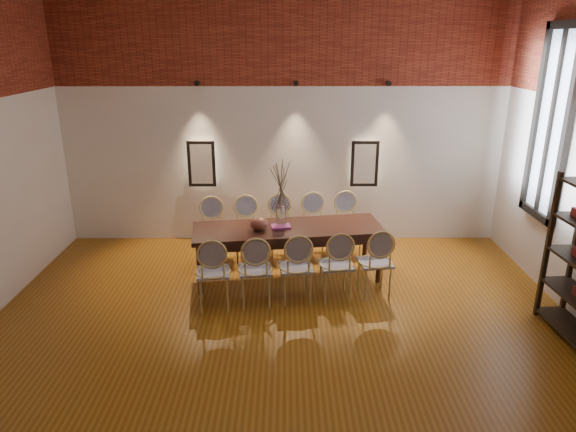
{
  "coord_description": "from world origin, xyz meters",
  "views": [
    {
      "loc": [
        0.05,
        -4.57,
        3.19
      ],
      "look_at": [
        0.07,
        1.61,
        1.05
      ],
      "focal_mm": 32.0,
      "sensor_mm": 36.0,
      "label": 1
    }
  ],
  "objects_px": {
    "chair_near_e": "(375,262)",
    "chair_far_d": "(315,227)",
    "bowl": "(259,224)",
    "dining_table": "(288,252)",
    "chair_far_a": "(213,232)",
    "chair_near_b": "(255,269)",
    "vase": "(281,217)",
    "chair_far_e": "(348,225)",
    "chair_far_c": "(281,229)",
    "chair_near_d": "(336,265)",
    "chair_far_b": "(247,230)",
    "chair_near_c": "(296,267)",
    "chair_near_a": "(213,272)",
    "book": "(281,226)"
  },
  "relations": [
    {
      "from": "chair_near_e",
      "to": "chair_far_d",
      "type": "height_order",
      "value": "same"
    },
    {
      "from": "bowl",
      "to": "dining_table",
      "type": "bearing_deg",
      "value": 15.18
    },
    {
      "from": "dining_table",
      "to": "chair_far_a",
      "type": "xyz_separation_m",
      "value": [
        -1.12,
        0.54,
        0.09
      ]
    },
    {
      "from": "chair_near_b",
      "to": "vase",
      "type": "xyz_separation_m",
      "value": [
        0.32,
        0.75,
        0.43
      ]
    },
    {
      "from": "chair_far_e",
      "to": "bowl",
      "type": "relative_size",
      "value": 3.92
    },
    {
      "from": "chair_near_e",
      "to": "vase",
      "type": "relative_size",
      "value": 3.13
    },
    {
      "from": "dining_table",
      "to": "chair_far_c",
      "type": "xyz_separation_m",
      "value": [
        -0.1,
        0.69,
        0.09
      ]
    },
    {
      "from": "chair_near_b",
      "to": "chair_near_d",
      "type": "distance_m",
      "value": 1.03
    },
    {
      "from": "chair_near_b",
      "to": "chair_far_b",
      "type": "xyz_separation_m",
      "value": [
        -0.2,
        1.38,
        0.0
      ]
    },
    {
      "from": "chair_far_d",
      "to": "chair_far_a",
      "type": "bearing_deg",
      "value": 0.0
    },
    {
      "from": "dining_table",
      "to": "chair_near_e",
      "type": "relative_size",
      "value": 2.74
    },
    {
      "from": "chair_near_d",
      "to": "bowl",
      "type": "height_order",
      "value": "chair_near_d"
    },
    {
      "from": "chair_near_b",
      "to": "chair_far_e",
      "type": "bearing_deg",
      "value": 41.91
    },
    {
      "from": "chair_near_c",
      "to": "chair_far_c",
      "type": "distance_m",
      "value": 1.39
    },
    {
      "from": "chair_far_b",
      "to": "chair_far_c",
      "type": "bearing_deg",
      "value": -180.0
    },
    {
      "from": "chair_far_d",
      "to": "chair_near_a",
      "type": "bearing_deg",
      "value": 41.91
    },
    {
      "from": "chair_far_d",
      "to": "chair_far_e",
      "type": "height_order",
      "value": "same"
    },
    {
      "from": "chair_near_b",
      "to": "chair_far_b",
      "type": "height_order",
      "value": "same"
    },
    {
      "from": "chair_near_b",
      "to": "chair_far_a",
      "type": "distance_m",
      "value": 1.48
    },
    {
      "from": "chair_near_d",
      "to": "chair_far_d",
      "type": "distance_m",
      "value": 1.39
    },
    {
      "from": "chair_far_a",
      "to": "chair_far_c",
      "type": "bearing_deg",
      "value": -180.0
    },
    {
      "from": "chair_far_a",
      "to": "chair_near_a",
      "type": "bearing_deg",
      "value": 90.0
    },
    {
      "from": "chair_far_e",
      "to": "bowl",
      "type": "height_order",
      "value": "chair_far_e"
    },
    {
      "from": "dining_table",
      "to": "chair_near_b",
      "type": "bearing_deg",
      "value": -126.61
    },
    {
      "from": "chair_near_e",
      "to": "chair_far_b",
      "type": "bearing_deg",
      "value": 138.09
    },
    {
      "from": "chair_near_e",
      "to": "chair_far_a",
      "type": "relative_size",
      "value": 1.0
    },
    {
      "from": "dining_table",
      "to": "chair_far_b",
      "type": "height_order",
      "value": "chair_far_b"
    },
    {
      "from": "chair_near_d",
      "to": "chair_far_b",
      "type": "bearing_deg",
      "value": 126.61
    },
    {
      "from": "chair_far_c",
      "to": "chair_far_e",
      "type": "bearing_deg",
      "value": 180.0
    },
    {
      "from": "chair_near_d",
      "to": "book",
      "type": "xyz_separation_m",
      "value": [
        -0.7,
        0.6,
        0.3
      ]
    },
    {
      "from": "chair_near_d",
      "to": "bowl",
      "type": "bearing_deg",
      "value": 144.89
    },
    {
      "from": "chair_near_d",
      "to": "chair_far_b",
      "type": "distance_m",
      "value": 1.73
    },
    {
      "from": "chair_near_e",
      "to": "dining_table",
      "type": "bearing_deg",
      "value": 146.06
    },
    {
      "from": "dining_table",
      "to": "vase",
      "type": "height_order",
      "value": "vase"
    },
    {
      "from": "chair_near_a",
      "to": "chair_far_d",
      "type": "xyz_separation_m",
      "value": [
        1.34,
        1.59,
        0.0
      ]
    },
    {
      "from": "chair_near_c",
      "to": "chair_far_d",
      "type": "height_order",
      "value": "same"
    },
    {
      "from": "chair_near_d",
      "to": "chair_near_b",
      "type": "bearing_deg",
      "value": 180.0
    },
    {
      "from": "chair_near_e",
      "to": "chair_far_b",
      "type": "distance_m",
      "value": 2.08
    },
    {
      "from": "chair_far_d",
      "to": "chair_far_e",
      "type": "xyz_separation_m",
      "value": [
        0.51,
        0.07,
        0.0
      ]
    },
    {
      "from": "chair_far_a",
      "to": "chair_far_d",
      "type": "bearing_deg",
      "value": -180.0
    },
    {
      "from": "dining_table",
      "to": "chair_near_c",
      "type": "relative_size",
      "value": 2.74
    },
    {
      "from": "chair_near_c",
      "to": "chair_near_e",
      "type": "relative_size",
      "value": 1.0
    },
    {
      "from": "book",
      "to": "chair_near_a",
      "type": "bearing_deg",
      "value": -135.39
    },
    {
      "from": "chair_near_a",
      "to": "chair_near_b",
      "type": "relative_size",
      "value": 1.0
    },
    {
      "from": "chair_near_d",
      "to": "chair_near_a",
      "type": "bearing_deg",
      "value": 180.0
    },
    {
      "from": "chair_near_c",
      "to": "chair_far_b",
      "type": "relative_size",
      "value": 1.0
    },
    {
      "from": "chair_near_b",
      "to": "chair_far_c",
      "type": "distance_m",
      "value": 1.48
    },
    {
      "from": "chair_far_b",
      "to": "dining_table",
      "type": "bearing_deg",
      "value": 126.61
    },
    {
      "from": "chair_near_b",
      "to": "chair_near_e",
      "type": "height_order",
      "value": "same"
    },
    {
      "from": "chair_far_e",
      "to": "chair_far_a",
      "type": "bearing_deg",
      "value": 0.0
    }
  ]
}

